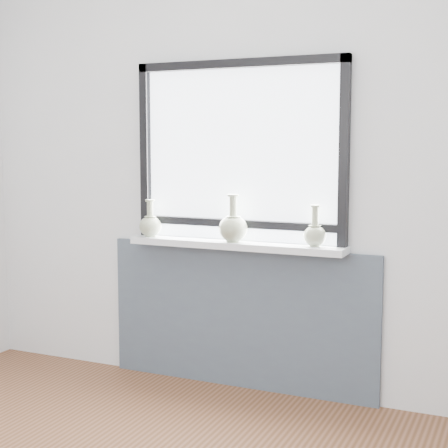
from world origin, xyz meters
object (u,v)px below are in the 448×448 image
at_px(vase_a, 150,225).
at_px(vase_b, 233,227).
at_px(windowsill, 235,245).
at_px(vase_c, 315,234).

distance_m(vase_a, vase_b, 0.56).
relative_size(windowsill, vase_b, 4.75).
bearing_deg(vase_b, vase_a, 179.51).
bearing_deg(vase_b, vase_c, 3.28).
height_order(vase_a, vase_b, vase_b).
relative_size(vase_a, vase_b, 0.82).
distance_m(windowsill, vase_c, 0.49).
bearing_deg(vase_a, vase_b, -0.49).
height_order(vase_a, vase_c, vase_c).
bearing_deg(vase_c, vase_a, -178.73).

